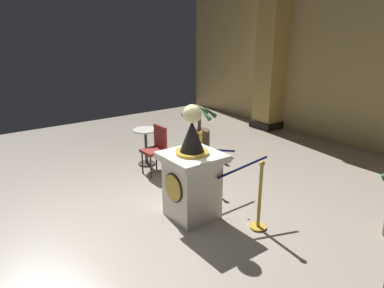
# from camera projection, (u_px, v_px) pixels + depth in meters

# --- Properties ---
(ground_plane) EXTENTS (12.87, 12.87, 0.00)m
(ground_plane) POSITION_uv_depth(u_px,v_px,m) (170.00, 219.00, 5.32)
(ground_plane) COLOR #9E9384
(back_wall) EXTENTS (12.87, 0.16, 4.05)m
(back_wall) POSITION_uv_depth(u_px,v_px,m) (375.00, 62.00, 7.78)
(back_wall) COLOR tan
(back_wall) RESTS_ON ground_plane
(pedestal_clock) EXTENTS (0.81, 0.81, 1.74)m
(pedestal_clock) POSITION_uv_depth(u_px,v_px,m) (192.00, 176.00, 5.19)
(pedestal_clock) COLOR silver
(pedestal_clock) RESTS_ON ground_plane
(stanchion_near) EXTENTS (0.24, 0.24, 1.04)m
(stanchion_near) POSITION_uv_depth(u_px,v_px,m) (259.00, 205.00, 4.96)
(stanchion_near) COLOR gold
(stanchion_near) RESTS_ON ground_plane
(stanchion_far) EXTENTS (0.24, 0.24, 1.01)m
(stanchion_far) POSITION_uv_depth(u_px,v_px,m) (201.00, 166.00, 6.43)
(stanchion_far) COLOR gold
(stanchion_far) RESTS_ON ground_plane
(velvet_rope) EXTENTS (1.03, 1.01, 0.22)m
(velvet_rope) POSITION_uv_depth(u_px,v_px,m) (227.00, 158.00, 5.56)
(velvet_rope) COLOR #141947
(column_left) EXTENTS (0.77, 0.77, 3.89)m
(column_left) POSITION_uv_depth(u_px,v_px,m) (271.00, 59.00, 9.62)
(column_left) COLOR black
(column_left) RESTS_ON ground_plane
(potted_palm_left) EXTENTS (0.87, 0.79, 1.12)m
(potted_palm_left) POSITION_uv_depth(u_px,v_px,m) (199.00, 135.00, 8.20)
(potted_palm_left) COLOR #4C3828
(potted_palm_left) RESTS_ON ground_plane
(cafe_table) EXTENTS (0.51, 0.51, 0.77)m
(cafe_table) POSITION_uv_depth(u_px,v_px,m) (146.00, 142.00, 7.30)
(cafe_table) COLOR #332D28
(cafe_table) RESTS_ON ground_plane
(cafe_chair_red) EXTENTS (0.40, 0.40, 0.96)m
(cafe_chair_red) POSITION_uv_depth(u_px,v_px,m) (156.00, 146.00, 6.81)
(cafe_chair_red) COLOR black
(cafe_chair_red) RESTS_ON ground_plane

